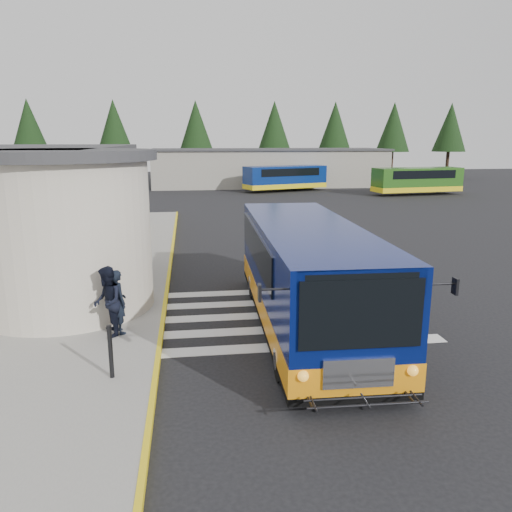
{
  "coord_description": "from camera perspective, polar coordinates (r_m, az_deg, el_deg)",
  "views": [
    {
      "loc": [
        -3.2,
        -15.03,
        5.25
      ],
      "look_at": [
        -1.23,
        -0.5,
        1.81
      ],
      "focal_mm": 35.0,
      "sensor_mm": 36.0,
      "label": 1
    }
  ],
  "objects": [
    {
      "name": "pedestrian_a",
      "position": [
        13.84,
        -15.47,
        -5.05
      ],
      "size": [
        0.67,
        0.76,
        1.75
      ],
      "primitive_type": "imported",
      "rotation": [
        0.0,
        0.0,
        2.06
      ],
      "color": "black",
      "rests_on": "sidewalk"
    },
    {
      "name": "sidewalk",
      "position": [
        20.56,
        -23.86,
        -2.52
      ],
      "size": [
        10.0,
        34.0,
        0.15
      ],
      "primitive_type": "cube",
      "color": "gray",
      "rests_on": "ground"
    },
    {
      "name": "curb_strip",
      "position": [
        19.74,
        -9.93,
        -2.17
      ],
      "size": [
        0.12,
        34.0,
        0.16
      ],
      "primitive_type": "cube",
      "color": "yellow",
      "rests_on": "ground"
    },
    {
      "name": "far_bus_b",
      "position": [
        50.91,
        17.94,
        8.3
      ],
      "size": [
        8.88,
        3.57,
        2.23
      ],
      "rotation": [
        0.0,
        0.0,
        1.71
      ],
      "color": "#255617",
      "rests_on": "ground"
    },
    {
      "name": "far_bus_a",
      "position": [
        51.93,
        3.35,
        8.99
      ],
      "size": [
        8.92,
        4.97,
        2.22
      ],
      "rotation": [
        0.0,
        0.0,
        1.89
      ],
      "color": "navy",
      "rests_on": "ground"
    },
    {
      "name": "bollard",
      "position": [
        11.46,
        -16.28,
        -10.44
      ],
      "size": [
        0.1,
        0.1,
        1.21
      ],
      "primitive_type": "cylinder",
      "color": "black",
      "rests_on": "sidewalk"
    },
    {
      "name": "pedestrian_b",
      "position": [
        13.68,
        -16.6,
        -5.05
      ],
      "size": [
        0.85,
        1.02,
        1.88
      ],
      "primitive_type": "imported",
      "rotation": [
        0.0,
        0.0,
        -1.41
      ],
      "color": "black",
      "rests_on": "sidewalk"
    },
    {
      "name": "tree_line",
      "position": [
        65.73,
        0.6,
        14.54
      ],
      "size": [
        58.4,
        4.4,
        10.0
      ],
      "color": "black",
      "rests_on": "ground"
    },
    {
      "name": "station_building",
      "position": [
        23.38,
        -26.86,
        5.21
      ],
      "size": [
        12.7,
        18.7,
        4.8
      ],
      "color": "#B8AF9B",
      "rests_on": "ground"
    },
    {
      "name": "ground",
      "position": [
        16.24,
        4.08,
        -5.68
      ],
      "size": [
        140.0,
        140.0,
        0.0
      ],
      "primitive_type": "plane",
      "color": "black",
      "rests_on": "ground"
    },
    {
      "name": "transit_bus",
      "position": [
        14.11,
        5.83,
        -2.64
      ],
      "size": [
        3.81,
        10.53,
        2.95
      ],
      "rotation": [
        0.0,
        0.0,
        -0.03
      ],
      "color": "#061251",
      "rests_on": "ground"
    },
    {
      "name": "crosswalk",
      "position": [
        15.4,
        2.86,
        -6.71
      ],
      "size": [
        8.0,
        5.35,
        0.01
      ],
      "color": "silver",
      "rests_on": "ground"
    },
    {
      "name": "depot_building",
      "position": [
        57.85,
        1.46,
        10.1
      ],
      "size": [
        26.4,
        8.4,
        4.2
      ],
      "color": "gray",
      "rests_on": "ground"
    }
  ]
}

